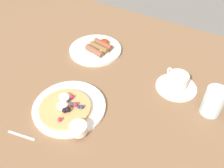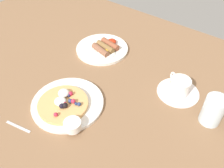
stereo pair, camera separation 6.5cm
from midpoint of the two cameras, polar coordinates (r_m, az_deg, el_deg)
name	(u,v)px [view 1 (the left image)]	position (r cm, az deg, el deg)	size (l,w,h in cm)	color
ground_plane	(112,91)	(84.25, -2.24, -1.92)	(190.97, 112.81, 3.00)	#856143
pancake_plate	(69,107)	(78.44, -12.82, -5.62)	(24.04, 24.04, 1.11)	white
pancake_with_berries	(65,107)	(76.53, -13.89, -5.67)	(16.45, 16.45, 3.56)	tan
syrup_ramekin	(78,128)	(70.12, -10.93, -10.81)	(5.29, 5.29, 2.72)	white
breakfast_plate	(95,50)	(100.87, -5.95, 8.35)	(22.24, 22.24, 1.20)	white
fried_breakfast	(100,48)	(98.94, -4.87, 8.86)	(10.79, 12.08, 2.74)	brown
coffee_saucer	(176,87)	(85.63, 13.46, -0.72)	(14.71, 14.71, 0.70)	white
coffee_cup	(177,80)	(83.66, 13.73, 0.86)	(9.03, 7.52, 5.26)	white
teaspoon	(5,130)	(79.78, -27.04, -10.14)	(14.97, 4.38, 0.60)	silver
water_glass	(213,102)	(77.64, 21.57, -4.13)	(6.43, 6.43, 9.80)	silver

